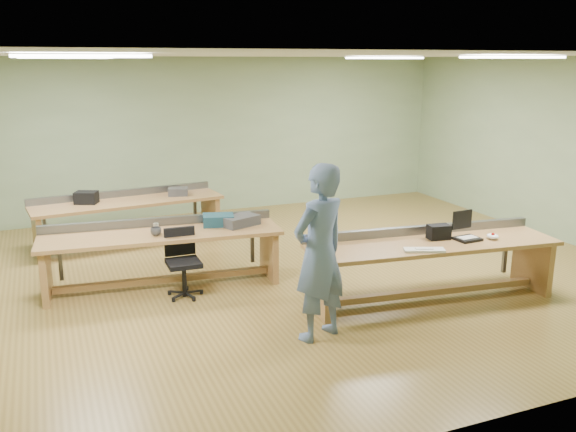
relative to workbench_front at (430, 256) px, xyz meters
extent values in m
plane|color=olive|center=(-1.46, 1.52, -0.56)|extent=(10.00, 10.00, 0.00)
plane|color=silver|center=(-1.46, 1.52, 2.44)|extent=(10.00, 10.00, 0.00)
cube|color=#8DA57D|center=(-1.46, 5.52, 0.94)|extent=(10.00, 0.04, 3.00)
cube|color=#8DA57D|center=(-1.46, -2.48, 0.94)|extent=(10.00, 0.04, 3.00)
cube|color=#8DA57D|center=(3.54, 1.52, 0.94)|extent=(0.04, 8.00, 3.00)
cube|color=white|center=(-3.96, 0.02, 2.41)|extent=(1.20, 0.50, 0.03)
cube|color=white|center=(-3.96, 3.02, 2.41)|extent=(1.20, 0.50, 0.03)
cube|color=white|center=(1.04, 0.02, 2.41)|extent=(1.20, 0.50, 0.03)
cube|color=white|center=(1.04, 3.02, 2.41)|extent=(1.20, 0.50, 0.03)
cube|color=#AA7748|center=(0.00, -0.04, 0.16)|extent=(3.25, 1.19, 0.05)
cube|color=#AA7748|center=(-1.48, 0.13, -0.21)|extent=(0.16, 0.75, 0.70)
cube|color=#AA7748|center=(1.47, -0.20, -0.21)|extent=(0.16, 0.75, 0.70)
cube|color=#AA7748|center=(0.00, -0.04, -0.46)|extent=(2.87, 0.42, 0.08)
cube|color=#585B61|center=(0.04, 0.34, 0.24)|extent=(3.16, 0.43, 0.11)
cube|color=#AA7748|center=(-3.03, 1.67, 0.16)|extent=(3.17, 1.11, 0.05)
cube|color=#AA7748|center=(-4.47, 1.80, -0.21)|extent=(0.15, 0.73, 0.70)
cube|color=#AA7748|center=(-1.58, 1.53, -0.21)|extent=(0.15, 0.73, 0.70)
cube|color=#AA7748|center=(-3.03, 1.67, -0.46)|extent=(2.80, 0.36, 0.08)
cube|color=#585B61|center=(-2.99, 2.04, 0.24)|extent=(3.10, 0.37, 0.11)
cube|color=#AA7748|center=(-3.17, 3.74, 0.16)|extent=(3.06, 1.12, 0.05)
cube|color=#AA7748|center=(-4.55, 3.59, -0.21)|extent=(0.16, 0.70, 0.70)
cube|color=#AA7748|center=(-1.78, 3.90, -0.21)|extent=(0.16, 0.70, 0.70)
cube|color=#AA7748|center=(-3.17, 3.74, -0.46)|extent=(2.69, 0.40, 0.08)
cube|color=#585B61|center=(-3.21, 4.10, 0.24)|extent=(2.98, 0.41, 0.11)
imported|color=slate|center=(-1.76, -0.49, 0.40)|extent=(0.82, 0.68, 1.92)
cube|color=black|center=(0.46, -0.12, 0.20)|extent=(0.32, 0.27, 0.03)
cube|color=black|center=(0.45, 0.00, 0.42)|extent=(0.30, 0.04, 0.24)
cube|color=beige|center=(-0.31, -0.30, 0.20)|extent=(0.50, 0.33, 0.03)
ellipsoid|color=white|center=(0.78, -0.20, 0.22)|extent=(0.18, 0.20, 0.07)
cube|color=black|center=(0.15, 0.06, 0.28)|extent=(0.29, 0.21, 0.18)
cylinder|color=black|center=(-2.85, 1.22, -0.35)|extent=(0.06, 0.06, 0.43)
cube|color=black|center=(-2.85, 1.22, -0.11)|extent=(0.41, 0.41, 0.06)
cube|color=black|center=(-2.85, 1.41, 0.12)|extent=(0.39, 0.05, 0.37)
cylinder|color=black|center=(-2.85, 1.22, -0.53)|extent=(0.47, 0.47, 0.06)
cube|color=#163949|center=(-2.23, 1.75, 0.26)|extent=(0.48, 0.40, 0.14)
cube|color=#353538|center=(-1.97, 1.63, 0.25)|extent=(0.57, 0.46, 0.13)
imported|color=#353538|center=(-3.12, 1.55, 0.24)|extent=(0.14, 0.14, 0.11)
cylinder|color=silver|center=(-3.09, 1.68, 0.25)|extent=(0.09, 0.09, 0.13)
cube|color=black|center=(-3.80, 3.78, 0.28)|extent=(0.40, 0.35, 0.19)
cube|color=#353538|center=(-2.34, 3.82, 0.25)|extent=(0.37, 0.31, 0.13)
camera|label=1|loc=(-4.38, -6.04, 2.37)|focal=38.00mm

